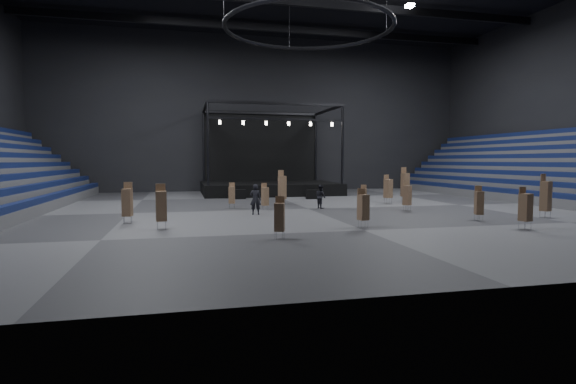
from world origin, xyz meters
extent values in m
plane|color=#4D4D50|center=(0.00, 0.00, 0.00)|extent=(50.00, 50.00, 0.00)
cube|color=black|center=(0.00, 21.00, 9.00)|extent=(50.00, 0.20, 18.00)
cube|color=#0D1939|center=(-18.12, 0.00, 0.95)|extent=(0.59, 40.00, 0.40)
cube|color=#0D1939|center=(-19.02, 0.00, 1.70)|extent=(0.59, 40.00, 0.40)
cube|color=#0D1939|center=(-19.91, 0.00, 2.45)|extent=(0.59, 40.00, 0.40)
cube|color=#535356|center=(21.40, 0.00, 0.38)|extent=(7.20, 40.00, 0.75)
cube|color=#0D1939|center=(18.12, 0.00, 0.95)|extent=(0.59, 40.00, 0.40)
cube|color=#535356|center=(21.85, 0.00, 0.75)|extent=(6.30, 40.00, 1.50)
cube|color=#0D1939|center=(19.02, 0.00, 1.70)|extent=(0.59, 40.00, 0.40)
cube|color=#535356|center=(22.30, 0.00, 1.12)|extent=(5.40, 40.00, 2.25)
cube|color=#0D1939|center=(19.91, 0.00, 2.45)|extent=(0.59, 40.00, 0.40)
cube|color=#535356|center=(22.75, 0.00, 1.50)|extent=(4.50, 40.00, 3.00)
cube|color=#0D1939|center=(20.82, 0.00, 3.20)|extent=(0.59, 40.00, 0.40)
cube|color=#535356|center=(23.20, 0.00, 1.88)|extent=(3.60, 40.00, 3.75)
cube|color=#0D1939|center=(21.71, 0.00, 3.95)|extent=(0.59, 40.00, 0.40)
cube|color=#535356|center=(23.65, 0.00, 2.25)|extent=(2.70, 40.00, 4.50)
cube|color=#0D1939|center=(22.61, 0.00, 4.70)|extent=(0.59, 40.00, 0.40)
cube|color=#0D1939|center=(23.52, 0.00, 5.45)|extent=(0.59, 40.00, 0.40)
cube|color=black|center=(0.00, 15.50, 0.60)|extent=(14.00, 10.00, 1.20)
cube|color=black|center=(0.00, 20.30, 5.20)|extent=(13.30, 0.30, 8.00)
cylinder|color=black|center=(-6.60, 10.90, 5.10)|extent=(0.24, 0.24, 7.80)
cylinder|color=black|center=(-6.60, 20.10, 5.10)|extent=(0.24, 0.24, 7.80)
cylinder|color=black|center=(6.60, 10.90, 5.10)|extent=(0.24, 0.24, 7.80)
cylinder|color=black|center=(6.60, 20.10, 5.10)|extent=(0.24, 0.24, 7.80)
cube|color=black|center=(0.00, 10.90, 9.00)|extent=(13.40, 0.25, 0.25)
cube|color=black|center=(0.00, 20.10, 9.00)|extent=(13.40, 0.25, 0.25)
cube|color=black|center=(0.00, 10.90, 7.50)|extent=(13.40, 0.20, 0.20)
cylinder|color=white|center=(-5.50, 10.90, 7.10)|extent=(0.24, 0.24, 0.35)
cylinder|color=white|center=(-3.30, 10.90, 7.10)|extent=(0.24, 0.24, 0.35)
cylinder|color=white|center=(-1.10, 10.90, 7.10)|extent=(0.24, 0.24, 0.35)
cylinder|color=white|center=(1.10, 10.90, 7.10)|extent=(0.24, 0.24, 0.35)
cylinder|color=white|center=(3.30, 10.90, 7.10)|extent=(0.24, 0.24, 0.35)
cylinder|color=white|center=(5.50, 10.90, 7.10)|extent=(0.24, 0.24, 0.35)
torus|color=black|center=(0.00, 0.00, 13.00)|extent=(12.30, 12.30, 0.30)
cylinder|color=black|center=(0.00, 6.00, 15.50)|extent=(0.04, 0.04, 5.00)
cube|color=black|center=(0.00, 7.00, 17.20)|extent=(49.00, 0.35, 0.70)
cube|color=black|center=(0.00, 15.00, 17.20)|extent=(49.00, 0.35, 0.70)
cube|color=white|center=(10.00, 4.00, 16.60)|extent=(0.60, 0.60, 0.25)
cube|color=black|center=(-3.96, 9.60, 0.44)|extent=(1.33, 0.69, 0.87)
cube|color=black|center=(2.72, 7.99, 0.43)|extent=(1.33, 0.76, 0.85)
cube|color=black|center=(3.30, 9.80, 0.36)|extent=(1.16, 0.72, 0.72)
cylinder|color=silver|center=(-12.16, -5.34, 0.21)|extent=(0.03, 0.03, 0.41)
cylinder|color=silver|center=(-12.16, -4.94, 0.21)|extent=(0.03, 0.03, 0.41)
cylinder|color=silver|center=(-11.77, -5.34, 0.21)|extent=(0.03, 0.03, 0.41)
cylinder|color=silver|center=(-11.77, -4.94, 0.21)|extent=(0.03, 0.03, 0.41)
cube|color=#906E4F|center=(-11.96, -5.14, 1.18)|extent=(0.58, 0.58, 1.54)
cube|color=#906E4F|center=(-11.92, -4.94, 1.90)|extent=(0.48, 0.15, 0.85)
cylinder|color=silver|center=(0.14, -9.75, 0.20)|extent=(0.03, 0.03, 0.40)
cylinder|color=silver|center=(0.14, -9.37, 0.20)|extent=(0.03, 0.03, 0.40)
cylinder|color=silver|center=(0.52, -9.75, 0.20)|extent=(0.03, 0.03, 0.40)
cylinder|color=silver|center=(0.52, -9.37, 0.20)|extent=(0.03, 0.03, 0.40)
cube|color=#906E4F|center=(0.33, -9.56, 1.07)|extent=(0.57, 0.57, 1.34)
cube|color=#906E4F|center=(0.29, -9.37, 1.69)|extent=(0.46, 0.16, 0.74)
cylinder|color=silver|center=(7.37, 2.34, 0.23)|extent=(0.03, 0.03, 0.46)
cylinder|color=silver|center=(7.37, 2.77, 0.23)|extent=(0.03, 0.03, 0.46)
cylinder|color=silver|center=(7.81, 2.34, 0.23)|extent=(0.03, 0.03, 0.46)
cylinder|color=silver|center=(7.81, 2.77, 0.23)|extent=(0.03, 0.03, 0.46)
cube|color=#906E4F|center=(7.59, 2.56, 1.23)|extent=(0.71, 0.71, 1.54)
cube|color=#906E4F|center=(7.51, 2.77, 1.95)|extent=(0.52, 0.25, 0.85)
cylinder|color=silver|center=(-10.21, -8.03, 0.22)|extent=(0.03, 0.03, 0.43)
cylinder|color=silver|center=(-10.21, -7.62, 0.22)|extent=(0.03, 0.03, 0.43)
cylinder|color=silver|center=(-9.80, -8.03, 0.22)|extent=(0.03, 0.03, 0.43)
cylinder|color=silver|center=(-9.80, -7.62, 0.22)|extent=(0.03, 0.03, 0.43)
cube|color=#906E4F|center=(-10.01, -7.82, 1.20)|extent=(0.58, 0.58, 1.54)
cube|color=#906E4F|center=(-10.04, -7.61, 1.92)|extent=(0.50, 0.13, 0.85)
cylinder|color=silver|center=(7.90, -8.68, 0.18)|extent=(0.03, 0.03, 0.35)
cylinder|color=silver|center=(7.90, -8.34, 0.18)|extent=(0.03, 0.03, 0.35)
cylinder|color=silver|center=(8.23, -8.68, 0.18)|extent=(0.03, 0.03, 0.35)
cylinder|color=silver|center=(8.23, -8.34, 0.18)|extent=(0.03, 0.03, 0.35)
cube|color=#906E4F|center=(8.06, -8.51, 1.04)|extent=(0.51, 0.51, 1.38)
cube|color=#906E4F|center=(8.11, -8.34, 1.68)|extent=(0.40, 0.15, 0.76)
cylinder|color=silver|center=(-4.87, -12.17, 0.18)|extent=(0.03, 0.03, 0.36)
cylinder|color=silver|center=(-4.87, -11.83, 0.18)|extent=(0.03, 0.03, 0.36)
cylinder|color=silver|center=(-4.53, -12.17, 0.18)|extent=(0.03, 0.03, 0.36)
cylinder|color=silver|center=(-4.53, -11.83, 0.18)|extent=(0.03, 0.03, 0.36)
cube|color=#906E4F|center=(-4.70, -12.00, 0.99)|extent=(0.55, 0.55, 1.27)
cube|color=#906E4F|center=(-4.64, -11.83, 1.58)|extent=(0.41, 0.19, 0.70)
cylinder|color=silver|center=(9.38, 3.25, 0.23)|extent=(0.03, 0.03, 0.46)
cylinder|color=silver|center=(9.38, 3.69, 0.23)|extent=(0.03, 0.03, 0.46)
cylinder|color=silver|center=(9.82, 3.25, 0.23)|extent=(0.03, 0.03, 0.46)
cylinder|color=silver|center=(9.82, 3.69, 0.23)|extent=(0.03, 0.03, 0.46)
cube|color=#906E4F|center=(9.60, 3.47, 1.46)|extent=(0.65, 0.65, 2.00)
cube|color=#906E4F|center=(9.55, 3.69, 2.41)|extent=(0.53, 0.17, 1.10)
cylinder|color=silver|center=(3.46, -1.92, 0.17)|extent=(0.03, 0.03, 0.35)
cylinder|color=silver|center=(3.46, -1.59, 0.17)|extent=(0.03, 0.03, 0.35)
cylinder|color=silver|center=(3.79, -1.92, 0.17)|extent=(0.03, 0.03, 0.35)
cylinder|color=silver|center=(3.79, -1.59, 0.17)|extent=(0.03, 0.03, 0.35)
cube|color=#906E4F|center=(3.62, -1.76, 0.94)|extent=(0.54, 0.54, 1.18)
cube|color=#906E4F|center=(3.68, -1.59, 1.48)|extent=(0.39, 0.19, 0.65)
cylinder|color=silver|center=(6.32, -2.91, 0.19)|extent=(0.03, 0.03, 0.38)
cylinder|color=silver|center=(6.32, -2.54, 0.19)|extent=(0.03, 0.03, 0.38)
cylinder|color=silver|center=(6.68, -2.91, 0.19)|extent=(0.03, 0.03, 0.38)
cylinder|color=silver|center=(6.68, -2.54, 0.19)|extent=(0.03, 0.03, 0.38)
cube|color=#906E4F|center=(6.50, -2.72, 1.08)|extent=(0.61, 0.61, 1.39)
cube|color=#906E4F|center=(6.42, -2.55, 1.73)|extent=(0.43, 0.23, 0.77)
cylinder|color=silver|center=(-3.43, -0.55, 0.18)|extent=(0.03, 0.03, 0.36)
cylinder|color=silver|center=(-3.43, -0.21, 0.18)|extent=(0.03, 0.03, 0.36)
cylinder|color=silver|center=(-3.10, -0.55, 0.18)|extent=(0.03, 0.03, 0.36)
cylinder|color=silver|center=(-3.10, -0.21, 0.18)|extent=(0.03, 0.03, 0.36)
cube|color=#906E4F|center=(-3.27, -0.38, 1.00)|extent=(0.51, 0.51, 1.29)
cube|color=#906E4F|center=(-3.31, -0.21, 1.59)|extent=(0.41, 0.14, 0.71)
cylinder|color=silver|center=(12.65, -8.56, 0.21)|extent=(0.03, 0.03, 0.42)
cylinder|color=silver|center=(12.65, -8.16, 0.21)|extent=(0.03, 0.03, 0.42)
cylinder|color=silver|center=(13.05, -8.56, 0.21)|extent=(0.03, 0.03, 0.42)
cylinder|color=silver|center=(13.05, -8.16, 0.21)|extent=(0.03, 0.03, 0.42)
cube|color=#906E4F|center=(12.85, -8.36, 1.34)|extent=(0.63, 0.63, 1.84)
cube|color=#906E4F|center=(12.79, -8.16, 2.21)|extent=(0.48, 0.21, 1.01)
cylinder|color=silver|center=(8.04, -12.20, 0.21)|extent=(0.03, 0.03, 0.42)
cylinder|color=silver|center=(8.04, -11.80, 0.21)|extent=(0.03, 0.03, 0.42)
cylinder|color=silver|center=(8.43, -12.20, 0.21)|extent=(0.03, 0.03, 0.42)
cylinder|color=silver|center=(8.43, -11.80, 0.21)|extent=(0.03, 0.03, 0.42)
cube|color=#906E4F|center=(8.23, -12.00, 1.13)|extent=(0.61, 0.61, 1.42)
cube|color=#906E4F|center=(8.18, -11.80, 1.79)|extent=(0.48, 0.18, 0.78)
cylinder|color=silver|center=(-1.36, 3.33, 0.21)|extent=(0.03, 0.03, 0.43)
cylinder|color=silver|center=(-1.36, 3.74, 0.21)|extent=(0.03, 0.03, 0.43)
cylinder|color=silver|center=(-0.96, 3.33, 0.21)|extent=(0.03, 0.03, 0.43)
cylinder|color=silver|center=(-0.96, 3.74, 0.21)|extent=(0.03, 0.03, 0.43)
cube|color=#906E4F|center=(-1.16, 3.54, 1.37)|extent=(0.65, 0.65, 1.88)
cube|color=#906E4F|center=(-1.23, 3.74, 2.25)|extent=(0.49, 0.22, 1.03)
cylinder|color=silver|center=(-5.59, 1.38, 0.19)|extent=(0.03, 0.03, 0.37)
cylinder|color=silver|center=(-5.59, 1.73, 0.19)|extent=(0.03, 0.03, 0.37)
cylinder|color=silver|center=(-5.23, 1.38, 0.19)|extent=(0.03, 0.03, 0.37)
cylinder|color=silver|center=(-5.23, 1.73, 0.19)|extent=(0.03, 0.03, 0.37)
cube|color=#906E4F|center=(-5.41, 1.55, 0.99)|extent=(0.53, 0.53, 1.24)
cube|color=#906E4F|center=(-5.37, 1.73, 1.56)|extent=(0.43, 0.14, 0.68)
imported|color=black|center=(-4.31, -2.64, 1.01)|extent=(0.81, 0.62, 2.01)
imported|color=black|center=(0.97, 0.01, 0.88)|extent=(0.86, 0.99, 1.75)
camera|label=1|loc=(-8.88, -31.55, 3.52)|focal=28.00mm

